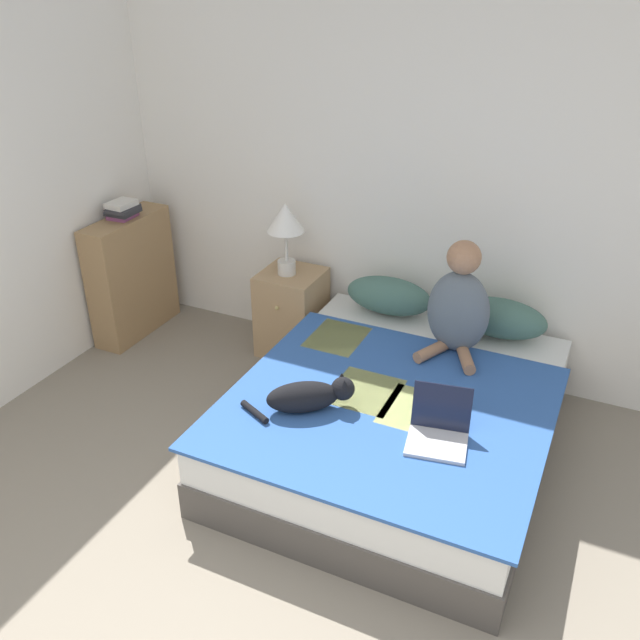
# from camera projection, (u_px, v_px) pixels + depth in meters

# --- Properties ---
(wall_back) EXTENTS (5.55, 0.05, 2.55)m
(wall_back) POSITION_uv_depth(u_px,v_px,m) (440.00, 186.00, 4.23)
(wall_back) COLOR white
(wall_back) RESTS_ON ground_plane
(bed) EXTENTS (1.67, 1.96, 0.44)m
(bed) POSITION_uv_depth(u_px,v_px,m) (397.00, 420.00, 3.84)
(bed) COLOR #4C4742
(bed) RESTS_ON ground_plane
(pillow_near) EXTENTS (0.58, 0.28, 0.24)m
(pillow_near) POSITION_uv_depth(u_px,v_px,m) (389.00, 296.00, 4.46)
(pillow_near) COLOR #42665B
(pillow_near) RESTS_ON bed
(pillow_far) EXTENTS (0.58, 0.28, 0.24)m
(pillow_far) POSITION_uv_depth(u_px,v_px,m) (500.00, 318.00, 4.19)
(pillow_far) COLOR #42665B
(pillow_far) RESTS_ON bed
(person_sitting) EXTENTS (0.38, 0.36, 0.70)m
(person_sitting) POSITION_uv_depth(u_px,v_px,m) (459.00, 306.00, 3.94)
(person_sitting) COLOR slate
(person_sitting) RESTS_ON bed
(cat_tabby) EXTENTS (0.55, 0.39, 0.18)m
(cat_tabby) POSITION_uv_depth(u_px,v_px,m) (309.00, 396.00, 3.51)
(cat_tabby) COLOR black
(cat_tabby) RESTS_ON bed
(laptop_open) EXTENTS (0.34, 0.34, 0.25)m
(laptop_open) POSITION_uv_depth(u_px,v_px,m) (438.00, 431.00, 3.30)
(laptop_open) COLOR #B7B7BC
(laptop_open) RESTS_ON bed
(nightstand) EXTENTS (0.41, 0.44, 0.61)m
(nightstand) POSITION_uv_depth(u_px,v_px,m) (292.00, 312.00, 4.81)
(nightstand) COLOR tan
(nightstand) RESTS_ON ground_plane
(table_lamp) EXTENTS (0.25, 0.25, 0.50)m
(table_lamp) POSITION_uv_depth(u_px,v_px,m) (286.00, 223.00, 4.49)
(table_lamp) COLOR beige
(table_lamp) RESTS_ON nightstand
(bookshelf) EXTENTS (0.23, 0.73, 0.90)m
(bookshelf) POSITION_uv_depth(u_px,v_px,m) (132.00, 276.00, 5.01)
(bookshelf) COLOR #99754C
(bookshelf) RESTS_ON ground_plane
(book_stack_top) EXTENTS (0.21, 0.24, 0.12)m
(book_stack_top) POSITION_uv_depth(u_px,v_px,m) (122.00, 210.00, 4.77)
(book_stack_top) COLOR #844270
(book_stack_top) RESTS_ON bookshelf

